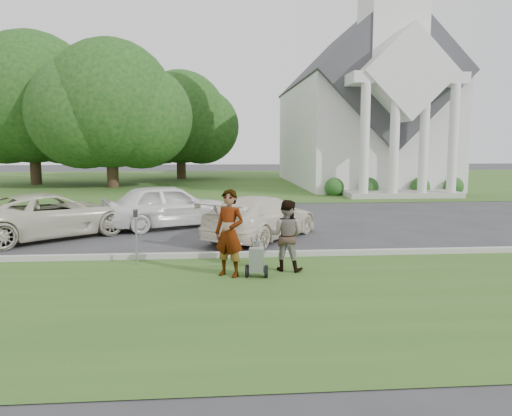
{
  "coord_description": "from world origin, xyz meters",
  "views": [
    {
      "loc": [
        -1.21,
        -11.89,
        2.87
      ],
      "look_at": [
        -0.23,
        0.0,
        1.34
      ],
      "focal_mm": 35.0,
      "sensor_mm": 36.0,
      "label": 1
    }
  ],
  "objects": [
    {
      "name": "church",
      "position": [
        9.0,
        23.11,
        5.94
      ],
      "size": [
        9.19,
        19.0,
        24.1
      ],
      "color": "white",
      "rests_on": "ground"
    },
    {
      "name": "person_left",
      "position": [
        -0.91,
        -1.26,
        0.95
      ],
      "size": [
        0.83,
        0.76,
        1.9
      ],
      "primitive_type": "imported",
      "rotation": [
        0.0,
        0.0,
        -0.57
      ],
      "color": "#999999",
      "rests_on": "ground"
    },
    {
      "name": "grass_strip",
      "position": [
        0.0,
        -3.0,
        0.01
      ],
      "size": [
        80.0,
        7.0,
        0.01
      ],
      "primitive_type": "cube",
      "color": "#2F571E",
      "rests_on": "ground"
    },
    {
      "name": "person_right",
      "position": [
        0.39,
        -0.86,
        0.81
      ],
      "size": [
        0.96,
        0.87,
        1.62
      ],
      "primitive_type": "imported",
      "rotation": [
        0.0,
        0.0,
        2.75
      ],
      "color": "#999999",
      "rests_on": "ground"
    },
    {
      "name": "tree_left",
      "position": [
        -8.01,
        21.99,
        5.11
      ],
      "size": [
        10.63,
        8.4,
        9.71
      ],
      "color": "#332316",
      "rests_on": "ground"
    },
    {
      "name": "curb",
      "position": [
        0.0,
        0.55,
        0.07
      ],
      "size": [
        80.0,
        0.18,
        0.15
      ],
      "primitive_type": "cube",
      "color": "#9E9E93",
      "rests_on": "ground"
    },
    {
      "name": "tree_far",
      "position": [
        -14.01,
        24.99,
        5.69
      ],
      "size": [
        11.64,
        9.2,
        10.73
      ],
      "color": "#332316",
      "rests_on": "ground"
    },
    {
      "name": "car_a",
      "position": [
        -6.26,
        3.79,
        0.69
      ],
      "size": [
        5.33,
        4.94,
        1.39
      ],
      "primitive_type": "imported",
      "rotation": [
        0.0,
        0.0,
        2.25
      ],
      "color": "beige",
      "rests_on": "ground"
    },
    {
      "name": "church_lawn",
      "position": [
        0.0,
        27.0,
        0.01
      ],
      "size": [
        80.0,
        30.0,
        0.01
      ],
      "primitive_type": "cube",
      "color": "#2F571E",
      "rests_on": "ground"
    },
    {
      "name": "tree_back",
      "position": [
        -4.01,
        29.99,
        4.73
      ],
      "size": [
        9.61,
        7.6,
        8.89
      ],
      "color": "#332316",
      "rests_on": "ground"
    },
    {
      "name": "ground",
      "position": [
        0.0,
        0.0,
        0.0
      ],
      "size": [
        120.0,
        120.0,
        0.0
      ],
      "primitive_type": "plane",
      "color": "#333335",
      "rests_on": "ground"
    },
    {
      "name": "parking_meter_near",
      "position": [
        -3.09,
        -0.06,
        0.85
      ],
      "size": [
        0.1,
        0.09,
        1.36
      ],
      "color": "gray",
      "rests_on": "ground"
    },
    {
      "name": "car_c",
      "position": [
        0.18,
        3.05,
        0.67
      ],
      "size": [
        4.2,
        4.81,
        1.33
      ],
      "primitive_type": "imported",
      "rotation": [
        0.0,
        0.0,
        2.51
      ],
      "color": "beige",
      "rests_on": "ground"
    },
    {
      "name": "car_b",
      "position": [
        -2.82,
        5.37,
        0.76
      ],
      "size": [
        4.83,
        3.43,
        1.53
      ],
      "primitive_type": "imported",
      "rotation": [
        0.0,
        0.0,
        1.98
      ],
      "color": "white",
      "rests_on": "ground"
    },
    {
      "name": "striping_cart",
      "position": [
        -0.33,
        -1.4,
        0.38
      ],
      "size": [
        0.55,
        1.0,
        0.88
      ],
      "rotation": [
        0.0,
        0.0,
        -0.17
      ],
      "color": "black",
      "rests_on": "ground"
    }
  ]
}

